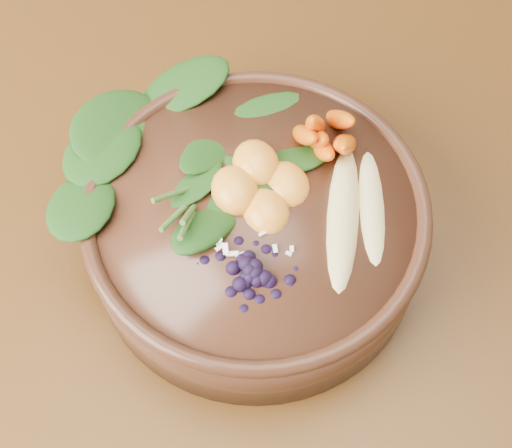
{
  "coord_description": "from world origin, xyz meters",
  "views": [
    {
      "loc": [
        -0.35,
        -0.49,
        1.4
      ],
      "look_at": [
        -0.26,
        -0.16,
        0.8
      ],
      "focal_mm": 50.0,
      "sensor_mm": 36.0,
      "label": 1
    }
  ],
  "objects_px": {
    "stoneware_bowl": "(256,229)",
    "banana_halves": "(359,202)",
    "carrot_cluster": "(329,107)",
    "mandarin_cluster": "(261,177)",
    "blueberry_pile": "(251,260)",
    "dining_table": "(412,132)",
    "kale_heap": "(211,127)"
  },
  "relations": [
    {
      "from": "banana_halves",
      "to": "blueberry_pile",
      "type": "relative_size",
      "value": 1.14
    },
    {
      "from": "stoneware_bowl",
      "to": "blueberry_pile",
      "type": "xyz_separation_m",
      "value": [
        -0.02,
        -0.06,
        0.07
      ]
    },
    {
      "from": "mandarin_cluster",
      "to": "blueberry_pile",
      "type": "relative_size",
      "value": 0.69
    },
    {
      "from": "dining_table",
      "to": "stoneware_bowl",
      "type": "relative_size",
      "value": 4.94
    },
    {
      "from": "mandarin_cluster",
      "to": "kale_heap",
      "type": "bearing_deg",
      "value": 116.29
    },
    {
      "from": "stoneware_bowl",
      "to": "banana_halves",
      "type": "bearing_deg",
      "value": -19.19
    },
    {
      "from": "dining_table",
      "to": "carrot_cluster",
      "type": "bearing_deg",
      "value": -149.46
    },
    {
      "from": "stoneware_bowl",
      "to": "dining_table",
      "type": "bearing_deg",
      "value": 31.88
    },
    {
      "from": "carrot_cluster",
      "to": "mandarin_cluster",
      "type": "xyz_separation_m",
      "value": [
        -0.08,
        -0.04,
        -0.03
      ]
    },
    {
      "from": "banana_halves",
      "to": "carrot_cluster",
      "type": "bearing_deg",
      "value": 113.06
    },
    {
      "from": "blueberry_pile",
      "to": "stoneware_bowl",
      "type": "bearing_deg",
      "value": 70.93
    },
    {
      "from": "kale_heap",
      "to": "banana_halves",
      "type": "xyz_separation_m",
      "value": [
        0.11,
        -0.11,
        -0.01
      ]
    },
    {
      "from": "carrot_cluster",
      "to": "stoneware_bowl",
      "type": "bearing_deg",
      "value": -123.69
    },
    {
      "from": "stoneware_bowl",
      "to": "kale_heap",
      "type": "bearing_deg",
      "value": 104.94
    },
    {
      "from": "carrot_cluster",
      "to": "blueberry_pile",
      "type": "distance_m",
      "value": 0.17
    },
    {
      "from": "banana_halves",
      "to": "mandarin_cluster",
      "type": "xyz_separation_m",
      "value": [
        -0.08,
        0.05,
        0.0
      ]
    },
    {
      "from": "dining_table",
      "to": "mandarin_cluster",
      "type": "bearing_deg",
      "value": -150.16
    },
    {
      "from": "kale_heap",
      "to": "carrot_cluster",
      "type": "bearing_deg",
      "value": -11.42
    },
    {
      "from": "kale_heap",
      "to": "banana_halves",
      "type": "height_order",
      "value": "kale_heap"
    },
    {
      "from": "stoneware_bowl",
      "to": "blueberry_pile",
      "type": "bearing_deg",
      "value": -109.07
    },
    {
      "from": "carrot_cluster",
      "to": "mandarin_cluster",
      "type": "height_order",
      "value": "carrot_cluster"
    },
    {
      "from": "dining_table",
      "to": "stoneware_bowl",
      "type": "distance_m",
      "value": 0.33
    },
    {
      "from": "carrot_cluster",
      "to": "banana_halves",
      "type": "distance_m",
      "value": 0.09
    },
    {
      "from": "kale_heap",
      "to": "blueberry_pile",
      "type": "distance_m",
      "value": 0.14
    },
    {
      "from": "dining_table",
      "to": "carrot_cluster",
      "type": "relative_size",
      "value": 17.9
    },
    {
      "from": "kale_heap",
      "to": "blueberry_pile",
      "type": "xyz_separation_m",
      "value": [
        -0.0,
        -0.14,
        -0.0
      ]
    },
    {
      "from": "stoneware_bowl",
      "to": "mandarin_cluster",
      "type": "height_order",
      "value": "mandarin_cluster"
    },
    {
      "from": "carrot_cluster",
      "to": "banana_halves",
      "type": "bearing_deg",
      "value": -66.94
    },
    {
      "from": "carrot_cluster",
      "to": "blueberry_pile",
      "type": "height_order",
      "value": "carrot_cluster"
    },
    {
      "from": "kale_heap",
      "to": "blueberry_pile",
      "type": "height_order",
      "value": "kale_heap"
    },
    {
      "from": "carrot_cluster",
      "to": "kale_heap",
      "type": "bearing_deg",
      "value": -169.49
    },
    {
      "from": "kale_heap",
      "to": "mandarin_cluster",
      "type": "height_order",
      "value": "kale_heap"
    }
  ]
}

